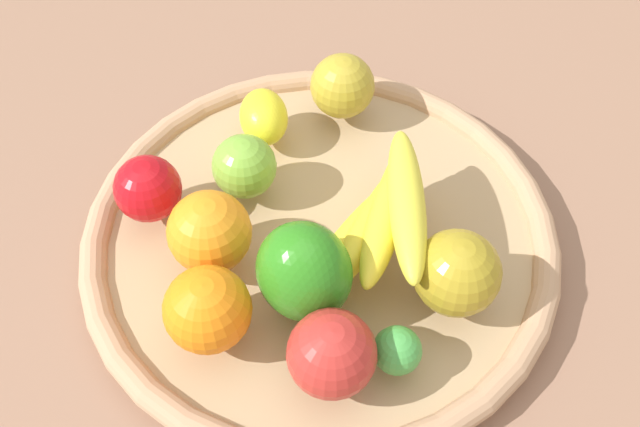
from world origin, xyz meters
name	(u,v)px	position (x,y,z in m)	size (l,w,h in m)	color
ground_plane	(320,247)	(0.00, 0.00, 0.00)	(2.40, 2.40, 0.00)	#916A53
basket	(320,237)	(0.00, 0.00, 0.02)	(0.48, 0.48, 0.04)	tan
banana_bunch	(384,213)	(-0.02, 0.06, 0.08)	(0.18, 0.12, 0.08)	yellow
lime_0	(397,350)	(0.09, 0.13, 0.06)	(0.04, 0.04, 0.04)	green
lemon_0	(264,117)	(-0.08, -0.11, 0.06)	(0.07, 0.05, 0.05)	yellow
orange_0	(209,232)	(0.08, -0.07, 0.08)	(0.08, 0.08, 0.08)	orange
apple_4	(457,273)	(0.01, 0.14, 0.08)	(0.08, 0.08, 0.08)	#A68F23
bell_pepper	(304,272)	(0.08, 0.03, 0.09)	(0.09, 0.08, 0.10)	#2C801B
apple_0	(244,166)	(-0.01, -0.09, 0.07)	(0.06, 0.06, 0.06)	#7AB53A
orange_1	(208,310)	(0.15, -0.03, 0.08)	(0.08, 0.08, 0.08)	orange
apple_1	(148,189)	(0.06, -0.15, 0.07)	(0.07, 0.07, 0.07)	red
apple_3	(342,86)	(-0.15, -0.06, 0.07)	(0.07, 0.07, 0.07)	gold
apple_2	(332,354)	(0.13, 0.09, 0.07)	(0.07, 0.07, 0.07)	red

